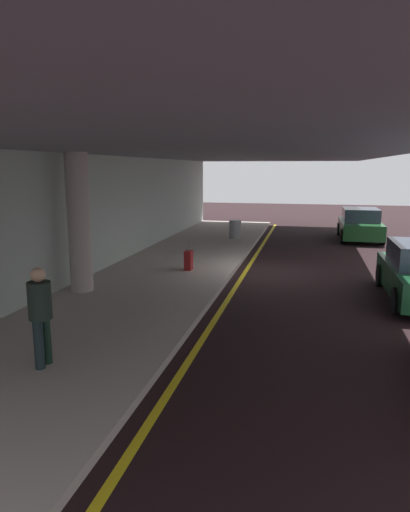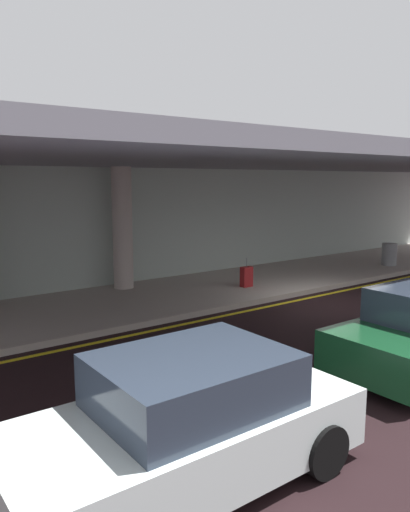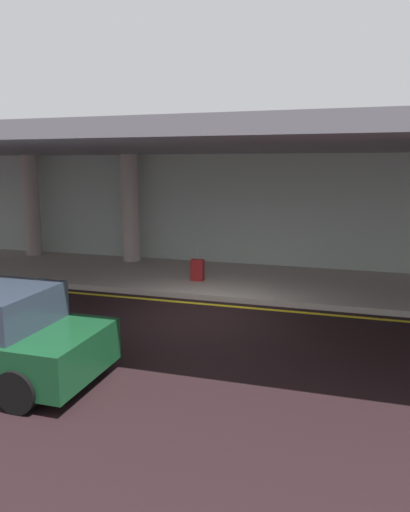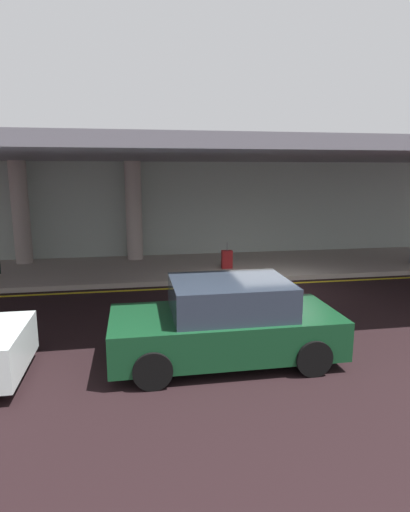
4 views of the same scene
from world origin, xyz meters
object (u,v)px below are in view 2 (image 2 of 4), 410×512
at_px(car_white, 188,423).
at_px(suitcase_upright_primary, 246,277).
at_px(support_column_center, 122,228).
at_px(trash_bin_steel, 389,254).

height_order(car_white, suitcase_upright_primary, car_white).
height_order(support_column_center, car_white, support_column_center).
distance_m(support_column_center, car_white, 9.91).
xyz_separation_m(suitcase_upright_primary, trash_bin_steel, (7.01, -0.39, 0.11)).
bearing_deg(support_column_center, car_white, -113.26).
distance_m(support_column_center, suitcase_upright_primary, 4.06).
relative_size(car_white, suitcase_upright_primary, 4.56).
relative_size(support_column_center, car_white, 0.89).
xyz_separation_m(car_white, trash_bin_steel, (13.98, 6.50, -0.14)).
relative_size(support_column_center, trash_bin_steel, 4.29).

